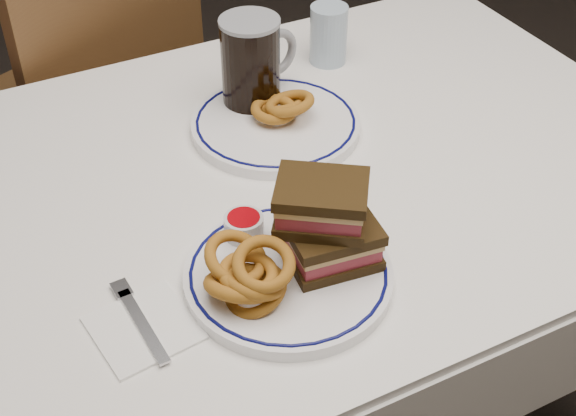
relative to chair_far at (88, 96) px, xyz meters
name	(u,v)px	position (x,y,z in m)	size (l,w,h in m)	color
dining_table	(283,221)	(0.14, -0.69, 0.10)	(1.27, 0.87, 0.75)	white
chair_far	(88,96)	(0.00, 0.00, 0.00)	(0.61, 0.61, 1.00)	#492817
main_plate	(288,275)	(0.04, -0.91, 0.22)	(0.27, 0.27, 0.02)	white
reuben_sandwich	(327,223)	(0.09, -0.90, 0.29)	(0.14, 0.14, 0.12)	black
onion_rings_main	(248,277)	(-0.03, -0.92, 0.26)	(0.12, 0.12, 0.10)	#6D360E
ketchup_ramekin	(244,225)	(0.02, -0.82, 0.24)	(0.05, 0.05, 0.03)	silver
beer_mug	(252,64)	(0.17, -0.51, 0.29)	(0.15, 0.10, 0.16)	black
water_glass	(329,34)	(0.36, -0.43, 0.26)	(0.07, 0.07, 0.11)	#A1BAD0
far_plate	(276,124)	(0.18, -0.59, 0.22)	(0.27, 0.27, 0.02)	white
onion_rings_far	(282,105)	(0.19, -0.58, 0.24)	(0.11, 0.12, 0.06)	#6D360E
napkin_fork	(143,326)	(-0.16, -0.90, 0.21)	(0.13, 0.16, 0.01)	white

